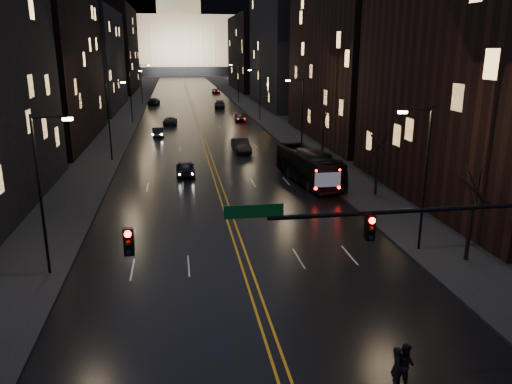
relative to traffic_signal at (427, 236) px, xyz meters
name	(u,v)px	position (x,y,z in m)	size (l,w,h in m)	color
ground	(278,363)	(-5.91, 0.00, -5.10)	(900.00, 900.00, 0.00)	black
road	(188,93)	(-5.91, 130.00, -5.09)	(20.00, 320.00, 0.02)	black
sidewalk_left	(138,93)	(-19.91, 130.00, -5.02)	(8.00, 320.00, 0.16)	black
sidewalk_right	(236,92)	(8.09, 130.00, -5.02)	(8.00, 320.00, 0.16)	black
center_line	(188,93)	(-5.91, 130.00, -5.08)	(0.62, 320.00, 0.01)	orange
building_left_mid	(36,34)	(-26.91, 54.00, 8.90)	(12.00, 30.00, 28.00)	black
building_left_far	(87,60)	(-26.91, 92.00, 4.90)	(12.00, 34.00, 20.00)	black
building_left_dist	(113,50)	(-26.91, 140.00, 6.90)	(12.00, 40.00, 24.00)	black
building_right_near	(492,52)	(15.09, 20.00, 6.90)	(12.00, 26.00, 24.00)	black
building_right_mid	(289,45)	(15.09, 92.00, 7.90)	(12.00, 34.00, 26.00)	black
building_right_dist	(254,53)	(15.09, 140.00, 5.90)	(12.00, 40.00, 22.00)	black
capitol	(180,39)	(-5.91, 250.00, 12.05)	(90.00, 50.00, 58.50)	black
traffic_signal	(427,236)	(0.00, 0.00, 0.00)	(17.29, 0.45, 7.00)	black
streetlamp_right_near	(423,172)	(4.91, 10.00, -0.02)	(2.13, 0.25, 9.00)	black
streetlamp_left_near	(43,188)	(-16.72, 10.00, -0.02)	(2.13, 0.25, 9.00)	black
streetlamp_right_mid	(301,112)	(4.91, 40.00, -0.02)	(2.13, 0.25, 9.00)	black
streetlamp_left_mid	(110,116)	(-16.72, 40.00, -0.02)	(2.13, 0.25, 9.00)	black
streetlamp_right_far	(259,91)	(4.91, 70.00, -0.02)	(2.13, 0.25, 9.00)	black
streetlamp_left_far	(132,93)	(-16.72, 70.00, -0.02)	(2.13, 0.25, 9.00)	black
streetlamp_right_dist	(238,81)	(4.91, 100.00, -0.02)	(2.13, 0.25, 9.00)	black
streetlamp_left_dist	(142,82)	(-16.72, 100.00, -0.02)	(2.13, 0.25, 9.00)	black
tree_right_near	(475,189)	(7.09, 8.00, -0.58)	(2.40, 2.40, 6.65)	black
tree_right_mid	(378,144)	(7.09, 22.00, -0.58)	(2.40, 2.40, 6.65)	black
tree_right_far	(324,119)	(7.09, 38.00, -0.58)	(2.40, 2.40, 6.65)	black
bus	(309,166)	(2.59, 27.35, -3.54)	(2.62, 11.20, 3.12)	black
oncoming_car_a	(185,168)	(-8.85, 31.80, -4.33)	(1.82, 4.53, 1.54)	black
oncoming_car_b	(158,132)	(-12.26, 55.47, -4.39)	(1.51, 4.34, 1.43)	black
oncoming_car_c	(170,121)	(-10.55, 67.83, -4.46)	(2.13, 4.62, 1.28)	black
oncoming_car_d	(154,101)	(-14.41, 99.44, -4.32)	(2.21, 5.43, 1.58)	black
receding_car_a	(241,146)	(-1.89, 42.42, -4.25)	(1.80, 5.17, 1.70)	black
receding_car_b	(240,117)	(1.44, 69.48, -4.34)	(1.80, 4.47, 1.52)	black
receding_car_c	(220,105)	(-0.28, 89.74, -4.31)	(2.22, 5.46, 1.58)	black
receding_car_d	(216,91)	(2.03, 127.61, -4.45)	(2.15, 4.67, 1.30)	black
pedestrian_a	(397,366)	(-1.82, -2.00, -4.30)	(0.59, 0.39, 1.61)	black
pedestrian_b	(405,364)	(-1.52, -2.00, -4.23)	(0.84, 0.46, 1.74)	black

